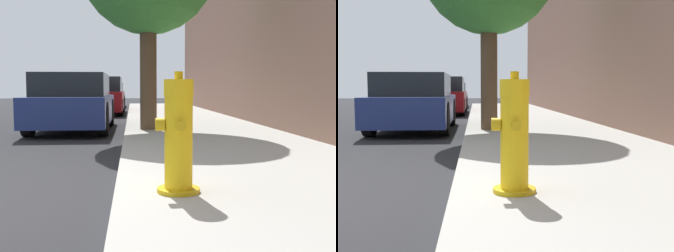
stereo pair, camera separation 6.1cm
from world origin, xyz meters
The scene contains 5 objects.
sidewalk_slab centered at (3.51, 0.00, 0.08)m, with size 3.10×40.00×0.15m.
fire_hydrant centered at (2.48, -0.32, 0.60)m, with size 0.36×0.35×0.97m.
parked_car_near centered at (0.74, 6.33, 0.65)m, with size 1.73×3.92×1.33m.
parked_car_mid centered at (0.84, 12.90, 0.69)m, with size 1.88×4.42×1.42m.
parked_car_far centered at (0.83, 18.70, 0.62)m, with size 1.73×4.31×1.29m.
Camera 2 is at (2.18, -3.65, 0.99)m, focal length 45.00 mm.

